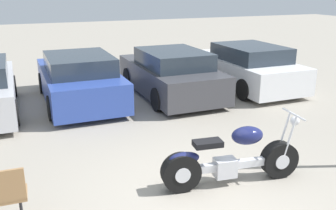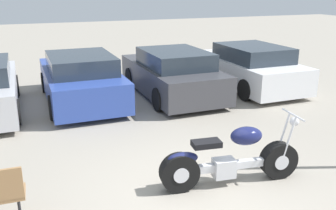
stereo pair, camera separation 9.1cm
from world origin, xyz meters
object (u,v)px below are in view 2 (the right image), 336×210
(parked_car_dark_grey, at_px, (172,74))
(parked_car_white, at_px, (248,67))
(parked_car_blue, at_px, (81,79))
(motorcycle, at_px, (230,160))

(parked_car_dark_grey, distance_m, parked_car_white, 2.54)
(parked_car_white, bearing_deg, parked_car_blue, 176.39)
(parked_car_blue, relative_size, parked_car_dark_grey, 1.00)
(motorcycle, height_order, parked_car_dark_grey, parked_car_dark_grey)
(parked_car_blue, distance_m, parked_car_white, 5.10)
(motorcycle, bearing_deg, parked_car_dark_grey, 77.89)
(motorcycle, distance_m, parked_car_blue, 5.59)
(motorcycle, distance_m, parked_car_dark_grey, 5.22)
(motorcycle, bearing_deg, parked_car_white, 54.37)
(motorcycle, relative_size, parked_car_blue, 0.56)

